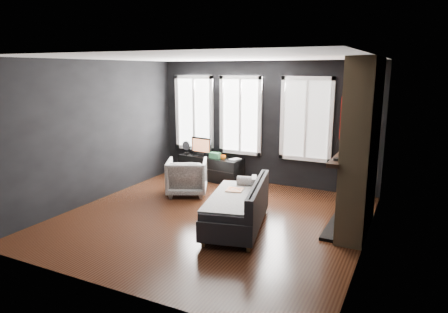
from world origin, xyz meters
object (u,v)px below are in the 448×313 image
at_px(armchair, 187,175).
at_px(media_console, 211,168).
at_px(book, 232,154).
at_px(mantel_vase, 349,143).
at_px(monitor, 202,145).
at_px(sofa, 237,205).
at_px(mug, 223,157).

distance_m(armchair, media_console, 1.23).
height_order(media_console, book, book).
height_order(media_console, mantel_vase, mantel_vase).
bearing_deg(monitor, book, 5.61).
bearing_deg(sofa, book, 103.40).
xyz_separation_m(monitor, mantel_vase, (3.49, -1.19, 0.54)).
bearing_deg(monitor, armchair, -68.28).
height_order(sofa, media_console, sofa).
relative_size(armchair, media_console, 0.52).
xyz_separation_m(media_console, mantel_vase, (3.25, -1.19, 1.06)).
distance_m(media_console, monitor, 0.57).
xyz_separation_m(sofa, mug, (-1.36, 2.26, 0.21)).
relative_size(sofa, media_console, 1.16).
bearing_deg(mug, sofa, -58.94).
height_order(armchair, mantel_vase, mantel_vase).
distance_m(armchair, monitor, 1.33).
height_order(sofa, monitor, monitor).
bearing_deg(sofa, monitor, 116.60).
distance_m(sofa, monitor, 3.14).
bearing_deg(monitor, media_console, 5.48).
distance_m(book, mantel_vase, 3.01).
bearing_deg(armchair, book, -136.57).
xyz_separation_m(sofa, media_console, (-1.75, 2.40, -0.12)).
bearing_deg(mantel_vase, book, 156.23).
bearing_deg(book, monitor, 179.43).
relative_size(sofa, mantel_vase, 9.11).
bearing_deg(sofa, mug, 107.98).
xyz_separation_m(media_console, mug, (0.39, -0.14, 0.33)).
bearing_deg(armchair, media_console, -111.23).
height_order(armchair, book, armchair).
distance_m(sofa, mantel_vase, 2.14).
height_order(sofa, armchair, armchair).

